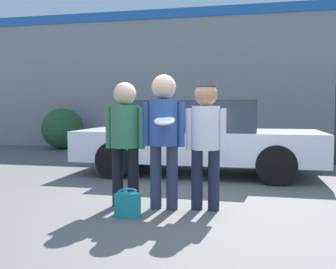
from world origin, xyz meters
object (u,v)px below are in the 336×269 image
(person_middle_with_frisbee, at_px, (164,128))
(handbag, at_px, (128,204))
(person_left, at_px, (125,133))
(person_right, at_px, (206,133))
(parked_car_near, at_px, (196,137))
(shrub, at_px, (62,129))

(person_middle_with_frisbee, xyz_separation_m, handbag, (-0.35, -0.45, -0.91))
(person_left, distance_m, person_right, 1.08)
(person_left, relative_size, person_right, 1.00)
(person_right, bearing_deg, handbag, -149.31)
(parked_car_near, bearing_deg, person_middle_with_frisbee, -91.14)
(handbag, bearing_deg, person_right, 30.69)
(person_middle_with_frisbee, distance_m, handbag, 1.07)
(person_middle_with_frisbee, relative_size, shrub, 1.34)
(person_left, relative_size, handbag, 5.03)
(person_left, xyz_separation_m, person_right, (1.07, 0.06, 0.00))
(shrub, bearing_deg, person_right, -49.62)
(person_middle_with_frisbee, height_order, person_right, person_middle_with_frisbee)
(person_middle_with_frisbee, distance_m, parked_car_near, 2.71)
(person_middle_with_frisbee, xyz_separation_m, parked_car_near, (0.05, 2.70, -0.32))
(person_right, height_order, parked_car_near, person_right)
(person_right, xyz_separation_m, handbag, (-0.89, -0.53, -0.84))
(person_left, xyz_separation_m, shrub, (-4.31, 6.40, -0.34))
(person_left, bearing_deg, shrub, 123.98)
(person_right, distance_m, handbag, 1.34)
(parked_car_near, distance_m, shrub, 6.16)
(parked_car_near, distance_m, handbag, 3.22)
(person_middle_with_frisbee, relative_size, person_right, 1.06)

